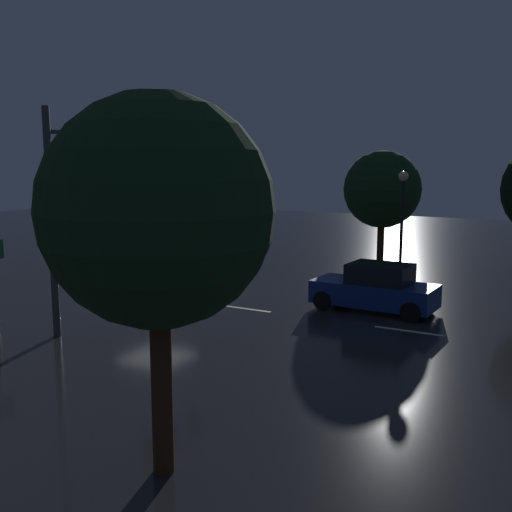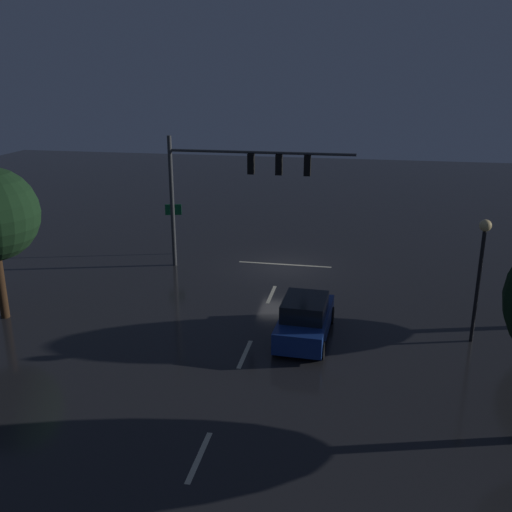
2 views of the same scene
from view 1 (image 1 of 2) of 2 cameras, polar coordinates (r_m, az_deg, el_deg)
ground_plane at (r=24.01m, az=-9.45°, el=-3.80°), size 80.00×80.00×0.00m
traffic_signal_assembly at (r=21.12m, az=-12.13°, el=7.80°), size 9.38×0.47×6.84m
lane_dash_far at (r=21.79m, az=-1.18°, el=-4.98°), size 0.16×2.20×0.01m
lane_dash_mid at (r=19.55m, az=14.29°, el=-6.90°), size 0.16×2.20×0.01m
stop_bar at (r=24.25m, az=-10.19°, el=-3.68°), size 5.00×0.16×0.01m
car_approaching at (r=21.71m, az=11.26°, el=-3.06°), size 2.06×4.43×1.70m
street_lamp_left_kerb at (r=27.64m, az=13.71°, el=4.86°), size 0.44×0.44×4.83m
tree_right_near at (r=9.76m, az=-9.34°, el=4.14°), size 3.81×3.81×6.38m
tree_left_far at (r=31.80m, az=11.87°, el=6.19°), size 3.98×3.98×5.82m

